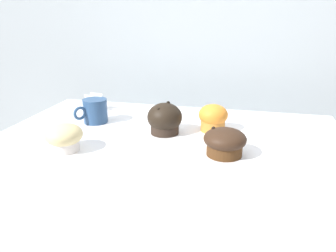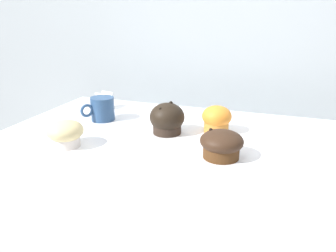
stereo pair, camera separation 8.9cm
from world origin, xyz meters
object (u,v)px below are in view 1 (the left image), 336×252
at_px(muffin_front_left, 165,119).
at_px(muffin_back_right, 225,142).
at_px(muffin_front_center, 64,137).
at_px(muffin_back_left, 213,118).
at_px(coffee_cup, 95,110).

bearing_deg(muffin_front_left, muffin_back_right, -32.76).
xyz_separation_m(muffin_front_center, muffin_front_left, (0.22, 0.18, 0.01)).
distance_m(muffin_back_left, muffin_back_right, 0.18).
bearing_deg(muffin_back_left, muffin_back_right, -74.80).
xyz_separation_m(muffin_back_left, muffin_front_left, (-0.14, -0.05, 0.00)).
relative_size(muffin_front_center, muffin_front_left, 0.94).
height_order(muffin_front_left, coffee_cup, muffin_front_left).
height_order(muffin_front_center, muffin_back_right, muffin_front_center).
bearing_deg(muffin_back_left, muffin_front_left, -158.50).
bearing_deg(coffee_cup, muffin_back_right, -21.03).
bearing_deg(muffin_front_left, muffin_back_left, 21.50).
bearing_deg(coffee_cup, muffin_front_left, -10.78).
relative_size(muffin_back_right, muffin_front_left, 1.04).
bearing_deg(muffin_front_left, muffin_front_center, -140.46).
height_order(muffin_back_left, muffin_front_left, muffin_front_left).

